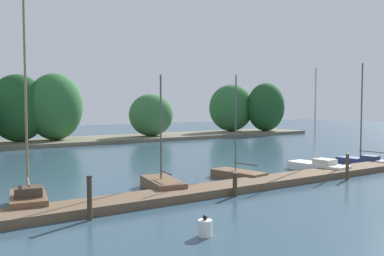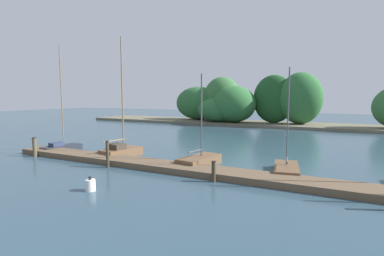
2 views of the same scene
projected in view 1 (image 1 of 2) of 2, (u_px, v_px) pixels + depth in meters
dock_pier at (224, 188)px, 19.69m from camera, size 31.59×1.80×0.35m
far_shore at (71, 115)px, 44.27m from camera, size 68.45×8.31×7.50m
sailboat_1 at (28, 197)px, 16.45m from camera, size 1.84×3.26×8.34m
sailboat_2 at (162, 184)px, 19.89m from camera, size 1.85×3.47×5.62m
sailboat_3 at (237, 174)px, 23.04m from camera, size 1.84×3.51×5.82m
sailboat_4 at (317, 166)px, 25.70m from camera, size 1.64×4.17×6.46m
sailboat_5 at (363, 159)px, 28.68m from camera, size 1.42×3.84×7.06m
mooring_piling_1 at (89, 198)px, 14.71m from camera, size 0.21×0.21×1.62m
mooring_piling_2 at (235, 185)px, 18.59m from camera, size 0.24×0.24×1.06m
mooring_piling_3 at (347, 167)px, 22.72m from camera, size 0.20×0.20×1.42m
channel_buoy_0 at (205, 228)px, 12.97m from camera, size 0.45×0.45×0.68m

